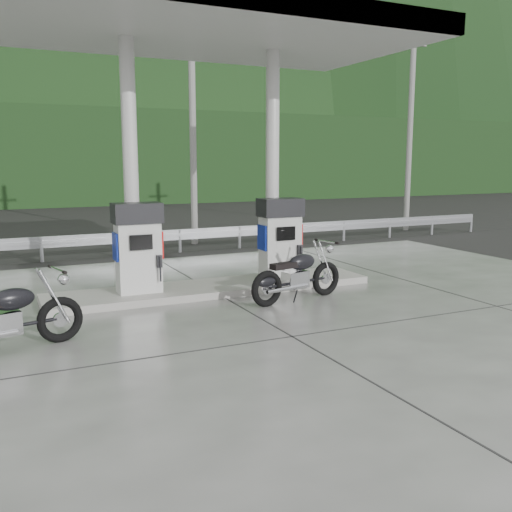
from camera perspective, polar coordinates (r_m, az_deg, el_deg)
name	(u,v)px	position (r m, az deg, el deg)	size (l,w,h in m)	color
ground	(265,322)	(10.06, 0.88, -6.61)	(160.00, 160.00, 0.00)	black
forecourt_apron	(265,321)	(10.06, 0.88, -6.55)	(18.00, 14.00, 0.02)	#60605B
pump_island	(214,288)	(12.26, -4.26, -3.22)	(7.00, 1.40, 0.15)	#9B9790
gas_pump_left	(138,248)	(11.62, -11.71, 0.79)	(0.95, 0.55, 1.80)	silver
gas_pump_right	(280,239)	(12.73, 2.43, 1.74)	(0.95, 0.55, 1.80)	silver
canopy_column_left	(131,167)	(11.88, -12.43, 8.71)	(0.30, 0.30, 5.00)	silver
canopy_column_right	(272,166)	(12.97, 1.65, 8.98)	(0.30, 0.30, 5.00)	silver
canopy_roof	(210,29)	(12.23, -4.59, 21.66)	(8.50, 5.00, 0.40)	silver
guardrail	(147,231)	(17.34, -10.81, 2.46)	(26.00, 0.16, 1.42)	#A8AAB0
road	(123,240)	(20.81, -13.16, 1.58)	(60.00, 7.00, 0.01)	black
utility_pole_b	(193,123)	(19.26, -6.35, 13.07)	(0.22, 0.22, 8.00)	gray
utility_pole_c	(410,129)	(23.76, 15.15, 12.13)	(0.22, 0.22, 8.00)	gray
tree_band	(58,157)	(38.91, -19.16, 9.33)	(80.00, 6.00, 6.00)	black
forested_hills	(29,186)	(68.87, -21.75, 6.55)	(100.00, 40.00, 140.00)	black
motorcycle_left	(5,319)	(9.08, -23.77, -5.75)	(2.15, 0.68, 1.02)	black
motorcycle_right	(298,276)	(11.40, 4.18, -1.99)	(2.13, 0.67, 1.01)	black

